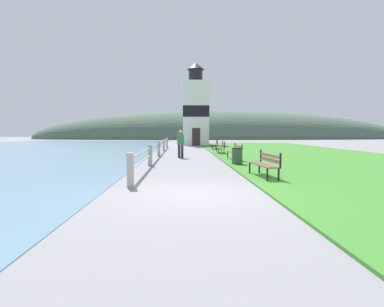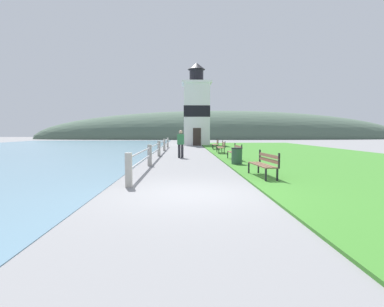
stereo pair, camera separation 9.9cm
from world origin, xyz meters
TOP-DOWN VIEW (x-y plane):
  - ground_plane at (0.00, 0.00)m, footprint 160.00×160.00m
  - grass_verge at (7.88, 13.28)m, footprint 12.00×39.83m
  - seawall_railing at (-1.78, 11.79)m, footprint 0.18×21.75m
  - park_bench_near at (2.58, 2.48)m, footprint 0.62×1.89m
  - park_bench_midway at (2.66, 8.62)m, footprint 0.49×1.97m
  - park_bench_far at (2.55, 13.68)m, footprint 0.55×1.91m
  - park_bench_by_lighthouse at (2.65, 18.45)m, footprint 0.57×1.83m
  - lighthouse at (1.33, 27.63)m, footprint 3.39×3.39m
  - person_strolling at (-0.36, 10.52)m, footprint 0.42×0.25m
  - trash_bin at (2.35, 6.48)m, footprint 0.54×0.54m
  - distant_hillside at (8.00, 56.55)m, footprint 80.00×16.00m

SIDE VIEW (x-z plane):
  - ground_plane at x=0.00m, z-range 0.00..0.00m
  - distant_hillside at x=8.00m, z-range -6.00..6.00m
  - grass_verge at x=7.88m, z-range 0.00..0.06m
  - trash_bin at x=2.35m, z-range 0.00..0.84m
  - park_bench_by_lighthouse at x=2.65m, z-range 0.07..1.01m
  - park_bench_near at x=2.58m, z-range 0.07..1.01m
  - park_bench_far at x=2.55m, z-range 0.07..1.01m
  - park_bench_midway at x=2.66m, z-range 0.07..1.01m
  - seawall_railing at x=-1.78m, z-range 0.09..1.08m
  - person_strolling at x=-0.36m, z-range 0.07..1.76m
  - lighthouse at x=1.33m, z-range -0.64..8.92m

